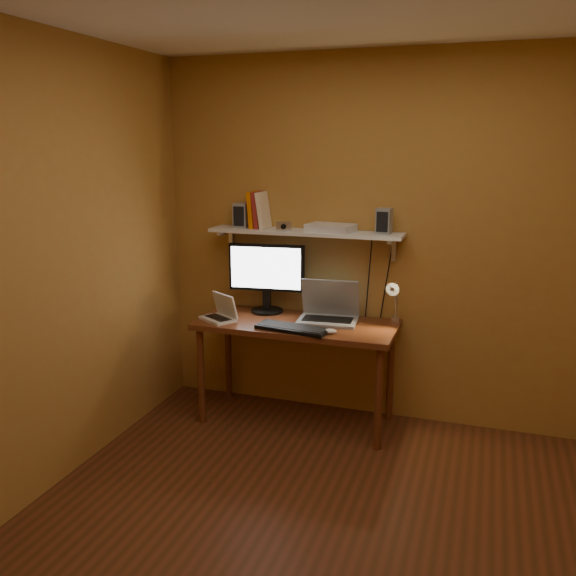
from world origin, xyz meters
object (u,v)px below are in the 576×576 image
(speaker_right, at_px, (384,221))
(laptop, at_px, (329,310))
(mouse, at_px, (330,331))
(shelf_camera, at_px, (284,226))
(netbook, at_px, (221,313))
(desk_lamp, at_px, (394,297))
(monitor, at_px, (267,274))
(router, at_px, (331,228))
(keyboard, at_px, (292,329))
(desk, at_px, (296,334))
(wall_shelf, at_px, (305,233))
(speaker_left, at_px, (241,215))

(speaker_right, bearing_deg, laptop, -160.66)
(mouse, xyz_separation_m, shelf_camera, (-0.43, 0.33, 0.64))
(netbook, height_order, desk_lamp, desk_lamp)
(monitor, xyz_separation_m, router, (0.48, 0.01, 0.36))
(laptop, distance_m, router, 0.58)
(netbook, distance_m, speaker_right, 1.31)
(keyboard, bearing_deg, netbook, -179.77)
(netbook, relative_size, mouse, 3.30)
(mouse, distance_m, speaker_right, 0.84)
(desk, bearing_deg, router, 47.29)
(monitor, bearing_deg, shelf_camera, -24.08)
(speaker_right, height_order, shelf_camera, speaker_right)
(mouse, xyz_separation_m, desk_lamp, (0.37, 0.31, 0.19))
(monitor, bearing_deg, desk_lamp, -10.03)
(netbook, relative_size, keyboard, 0.61)
(netbook, distance_m, mouse, 0.82)
(keyboard, xyz_separation_m, speaker_right, (0.53, 0.40, 0.70))
(desk, distance_m, shelf_camera, 0.77)
(keyboard, relative_size, router, 1.55)
(shelf_camera, bearing_deg, speaker_right, 5.29)
(laptop, height_order, speaker_right, speaker_right)
(netbook, bearing_deg, laptop, 48.66)
(desk, height_order, mouse, mouse)
(netbook, bearing_deg, shelf_camera, 64.32)
(desk, distance_m, router, 0.79)
(mouse, relative_size, speaker_right, 0.53)
(netbook, height_order, router, router)
(desk, bearing_deg, speaker_right, 20.12)
(mouse, height_order, speaker_right, speaker_right)
(wall_shelf, distance_m, keyboard, 0.71)
(laptop, distance_m, speaker_right, 0.73)
(laptop, bearing_deg, wall_shelf, 154.79)
(wall_shelf, bearing_deg, mouse, -52.53)
(desk, bearing_deg, keyboard, -80.24)
(laptop, xyz_separation_m, mouse, (0.09, -0.30, -0.06))
(speaker_left, xyz_separation_m, speaker_right, (1.05, 0.02, -0.00))
(laptop, xyz_separation_m, keyboard, (-0.17, -0.31, -0.06))
(shelf_camera, bearing_deg, desk, -44.62)
(monitor, distance_m, laptop, 0.54)
(desk_lamp, bearing_deg, netbook, -168.71)
(monitor, relative_size, netbook, 1.86)
(desk, distance_m, speaker_left, 0.96)
(netbook, height_order, speaker_right, speaker_right)
(desk_lamp, bearing_deg, monitor, 176.26)
(speaker_left, relative_size, router, 0.56)
(wall_shelf, xyz_separation_m, desk_lamp, (0.66, -0.07, -0.40))
(wall_shelf, xyz_separation_m, laptop, (0.20, -0.08, -0.53))
(monitor, distance_m, desk_lamp, 0.96)
(speaker_left, bearing_deg, desk_lamp, -3.83)
(netbook, distance_m, keyboard, 0.57)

